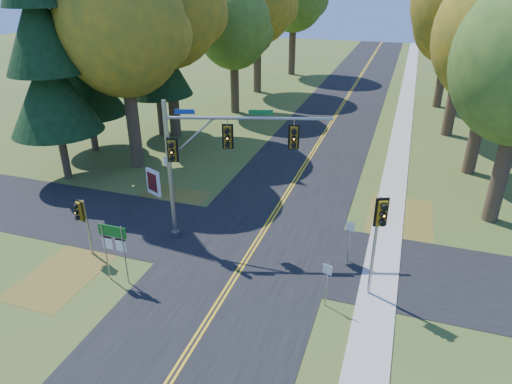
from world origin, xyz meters
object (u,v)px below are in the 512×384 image
(route_sign_cluster, at_px, (114,242))
(info_kiosk, at_px, (153,182))
(east_signal_pole, at_px, (379,223))
(traffic_mast, at_px, (209,154))

(route_sign_cluster, relative_size, info_kiosk, 1.75)
(east_signal_pole, distance_m, route_sign_cluster, 11.07)
(east_signal_pole, relative_size, info_kiosk, 2.86)
(east_signal_pole, relative_size, route_sign_cluster, 1.64)
(traffic_mast, distance_m, east_signal_pole, 8.60)
(east_signal_pole, xyz_separation_m, info_kiosk, (-13.64, 5.80, -2.74))
(traffic_mast, bearing_deg, route_sign_cluster, -134.73)
(info_kiosk, bearing_deg, traffic_mast, -8.41)
(east_signal_pole, xyz_separation_m, route_sign_cluster, (-10.70, -2.39, -1.54))
(traffic_mast, bearing_deg, info_kiosk, 130.31)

